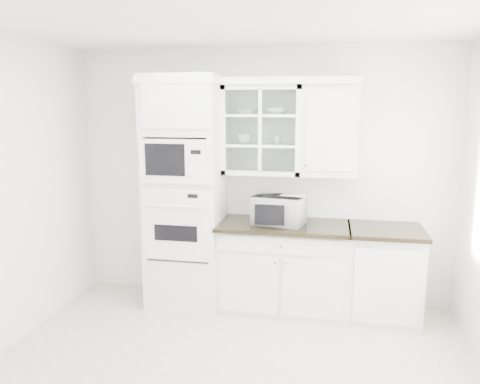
# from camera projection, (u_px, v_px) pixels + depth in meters

# --- Properties ---
(ground) EXTENTS (4.00, 3.50, 0.01)m
(ground) POSITION_uv_depth(u_px,v_px,m) (227.00, 383.00, 3.58)
(ground) COLOR #BCB2A1
(ground) RESTS_ON ground
(room_shell) EXTENTS (4.00, 3.50, 2.70)m
(room_shell) POSITION_uv_depth(u_px,v_px,m) (237.00, 147.00, 3.67)
(room_shell) COLOR white
(room_shell) RESTS_ON ground
(oven_column) EXTENTS (0.76, 0.68, 2.40)m
(oven_column) POSITION_uv_depth(u_px,v_px,m) (186.00, 193.00, 4.87)
(oven_column) COLOR white
(oven_column) RESTS_ON ground
(base_cabinet_run) EXTENTS (1.32, 0.67, 0.92)m
(base_cabinet_run) POSITION_uv_depth(u_px,v_px,m) (283.00, 266.00, 4.84)
(base_cabinet_run) COLOR white
(base_cabinet_run) RESTS_ON ground
(extra_base_cabinet) EXTENTS (0.72, 0.67, 0.92)m
(extra_base_cabinet) POSITION_uv_depth(u_px,v_px,m) (383.00, 272.00, 4.66)
(extra_base_cabinet) COLOR white
(extra_base_cabinet) RESTS_ON ground
(upper_cabinet_glass) EXTENTS (0.80, 0.33, 0.90)m
(upper_cabinet_glass) POSITION_uv_depth(u_px,v_px,m) (262.00, 130.00, 4.77)
(upper_cabinet_glass) COLOR white
(upper_cabinet_glass) RESTS_ON room_shell
(upper_cabinet_solid) EXTENTS (0.55, 0.33, 0.90)m
(upper_cabinet_solid) POSITION_uv_depth(u_px,v_px,m) (330.00, 131.00, 4.64)
(upper_cabinet_solid) COLOR white
(upper_cabinet_solid) RESTS_ON room_shell
(crown_molding) EXTENTS (2.14, 0.38, 0.07)m
(crown_molding) POSITION_uv_depth(u_px,v_px,m) (252.00, 81.00, 4.68)
(crown_molding) COLOR white
(crown_molding) RESTS_ON room_shell
(countertop_microwave) EXTENTS (0.57, 0.50, 0.29)m
(countertop_microwave) POSITION_uv_depth(u_px,v_px,m) (279.00, 210.00, 4.71)
(countertop_microwave) COLOR white
(countertop_microwave) RESTS_ON base_cabinet_run
(bowl_a) EXTENTS (0.28, 0.28, 0.05)m
(bowl_a) POSITION_uv_depth(u_px,v_px,m) (248.00, 112.00, 4.77)
(bowl_a) COLOR white
(bowl_a) RESTS_ON upper_cabinet_glass
(bowl_b) EXTENTS (0.24, 0.24, 0.07)m
(bowl_b) POSITION_uv_depth(u_px,v_px,m) (276.00, 111.00, 4.69)
(bowl_b) COLOR white
(bowl_b) RESTS_ON upper_cabinet_glass
(cup_a) EXTENTS (0.16, 0.16, 0.10)m
(cup_a) POSITION_uv_depth(u_px,v_px,m) (244.00, 139.00, 4.81)
(cup_a) COLOR white
(cup_a) RESTS_ON upper_cabinet_glass
(cup_b) EXTENTS (0.12, 0.12, 0.09)m
(cup_b) POSITION_uv_depth(u_px,v_px,m) (277.00, 140.00, 4.76)
(cup_b) COLOR white
(cup_b) RESTS_ON upper_cabinet_glass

